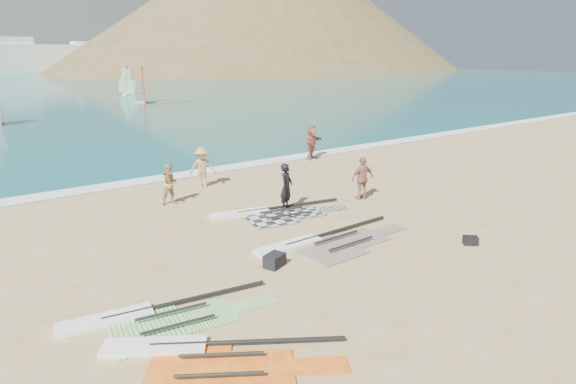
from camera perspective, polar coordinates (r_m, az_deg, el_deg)
ground at (r=15.03m, az=8.28°, el=-7.29°), size 300.00×300.00×0.00m
surf_line at (r=24.84m, az=-11.88°, el=2.02°), size 300.00×1.20×0.04m
headland_main at (r=168.95m, az=-2.08°, el=14.23°), size 143.00×143.00×45.00m
headland_minor at (r=198.24m, az=4.91°, el=14.48°), size 70.00×70.00×28.00m
rig_grey at (r=18.33m, az=-2.11°, el=-2.58°), size 5.30×2.60×0.20m
rig_green at (r=11.88m, az=-15.70°, el=-14.28°), size 5.01×2.34×0.20m
rig_orange at (r=15.63m, az=4.33°, el=-6.02°), size 5.58×2.20×0.20m
rig_red at (r=10.37m, az=-10.33°, el=-18.80°), size 4.48×3.81×0.20m
gear_bag_near at (r=14.00m, az=-1.61°, el=-8.11°), size 0.71×0.62×0.38m
gear_bag_far at (r=16.62m, az=20.82°, el=-5.39°), size 0.54×0.54×0.27m
person_wetsuit at (r=18.66m, az=-0.19°, el=0.60°), size 0.81×0.74×1.85m
beachgoer_left at (r=19.92m, az=-13.75°, el=0.90°), size 0.89×0.73×1.69m
beachgoer_mid at (r=22.12m, az=-10.13°, el=2.87°), size 1.36×1.04×1.87m
beachgoer_back at (r=20.27m, az=8.82°, el=1.63°), size 1.12×0.60×1.82m
beachgoer_right at (r=27.78m, az=2.81°, el=5.92°), size 1.89×1.39×1.98m
windsurfer_centre at (r=61.82m, az=-16.72°, el=11.26°), size 2.53×2.89×4.44m
windsurfer_right at (r=74.90m, az=-18.53°, el=11.83°), size 2.09×2.07×4.16m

